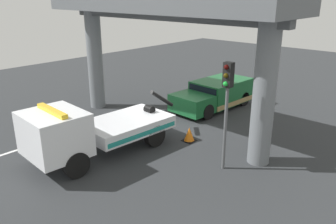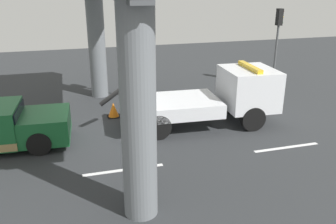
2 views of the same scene
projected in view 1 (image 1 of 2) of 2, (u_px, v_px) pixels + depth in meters
The scene contains 9 objects.
ground_plane at pixel (164, 129), 17.30m from camera, with size 60.00×40.00×0.10m, color #2D3033.
lane_stripe_west at pixel (192, 93), 23.36m from camera, with size 2.60×0.16×0.01m, color silver.
lane_stripe_mid at pixel (125, 115), 19.17m from camera, with size 2.60×0.16×0.01m, color silver.
lane_stripe_east at pixel (20, 149), 14.98m from camera, with size 2.60×0.16×0.01m, color silver.
tow_truck_white at pixel (88, 131), 13.82m from camera, with size 7.31×2.73×2.46m.
towed_van_green at pixel (215, 95), 20.12m from camera, with size 5.31×2.48×1.58m.
overpass_structure at pixel (162, 13), 15.38m from camera, with size 3.60×12.56×6.59m.
traffic_light_near at pixel (227, 93), 12.34m from camera, with size 0.39×0.32×4.16m.
traffic_cone_orange at pixel (189, 134), 15.71m from camera, with size 0.55×0.55×0.65m.
Camera 1 is at (11.73, 10.96, 6.48)m, focal length 36.73 mm.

